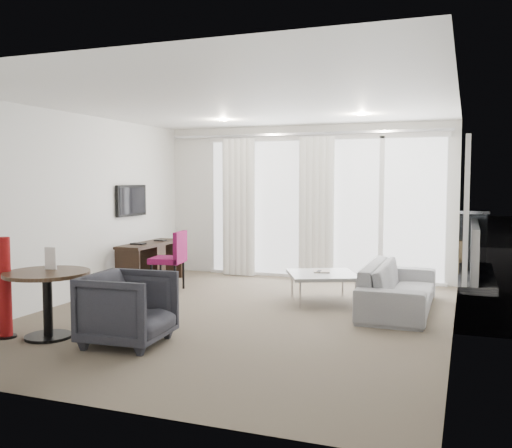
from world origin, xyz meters
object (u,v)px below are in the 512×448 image
(desk, at_px, (151,263))
(round_table, at_px, (48,305))
(sofa, at_px, (399,287))
(rattan_chair_b, at_px, (442,249))
(desk_chair, at_px, (167,261))
(red_lamp, at_px, (5,288))
(rattan_chair_a, at_px, (358,250))
(tub_armchair, at_px, (128,308))
(coffee_table, at_px, (322,288))

(desk, distance_m, round_table, 3.23)
(sofa, height_order, rattan_chair_b, rattan_chair_b)
(desk_chair, bearing_deg, round_table, -96.13)
(desk, distance_m, rattan_chair_b, 5.28)
(desk, distance_m, sofa, 4.03)
(red_lamp, height_order, sofa, red_lamp)
(round_table, bearing_deg, sofa, 38.11)
(round_table, xyz_separation_m, red_lamp, (-0.43, -0.15, 0.18))
(rattan_chair_a, bearing_deg, rattan_chair_b, 41.85)
(desk_chair, height_order, round_table, desk_chair)
(tub_armchair, xyz_separation_m, rattan_chair_b, (2.81, 6.01, 0.05))
(coffee_table, distance_m, rattan_chair_b, 3.64)
(tub_armchair, xyz_separation_m, sofa, (2.42, 2.54, -0.07))
(round_table, xyz_separation_m, tub_armchair, (0.94, 0.09, 0.02))
(round_table, bearing_deg, tub_armchair, 5.39)
(round_table, xyz_separation_m, sofa, (3.35, 2.63, -0.05))
(coffee_table, bearing_deg, round_table, -130.01)
(tub_armchair, bearing_deg, rattan_chair_a, -18.01)
(desk, distance_m, rattan_chair_a, 3.78)
(tub_armchair, height_order, coffee_table, tub_armchair)
(tub_armchair, height_order, rattan_chair_a, rattan_chair_a)
(desk_chair, height_order, coffee_table, desk_chair)
(sofa, bearing_deg, rattan_chair_b, -6.50)
(sofa, bearing_deg, rattan_chair_a, 19.85)
(desk_chair, bearing_deg, coffee_table, -8.01)
(sofa, bearing_deg, desk, 82.42)
(tub_armchair, distance_m, rattan_chair_a, 5.62)
(desk, bearing_deg, sofa, -7.58)
(round_table, relative_size, tub_armchair, 1.09)
(desk, xyz_separation_m, tub_armchair, (1.58, -3.07, 0.04))
(round_table, bearing_deg, rattan_chair_a, 67.46)
(rattan_chair_b, bearing_deg, desk, -158.08)
(round_table, distance_m, rattan_chair_b, 7.15)
(desk, bearing_deg, desk_chair, -37.06)
(rattan_chair_a, relative_size, rattan_chair_b, 0.96)
(round_table, bearing_deg, desk_chair, 92.00)
(desk_chair, distance_m, sofa, 3.46)
(round_table, xyz_separation_m, rattan_chair_b, (3.75, 6.09, 0.07))
(red_lamp, height_order, rattan_chair_a, red_lamp)
(red_lamp, xyz_separation_m, sofa, (3.79, 2.78, -0.24))
(desk_chair, bearing_deg, rattan_chair_a, 41.21)
(coffee_table, bearing_deg, desk, 172.21)
(desk_chair, relative_size, red_lamp, 0.85)
(coffee_table, relative_size, sofa, 0.43)
(rattan_chair_b, bearing_deg, sofa, -108.34)
(desk_chair, xyz_separation_m, red_lamp, (-0.34, -2.90, 0.08))
(red_lamp, bearing_deg, rattan_chair_b, 56.20)
(rattan_chair_a, xyz_separation_m, rattan_chair_b, (1.45, 0.55, 0.02))
(red_lamp, distance_m, rattan_chair_b, 7.51)
(red_lamp, height_order, tub_armchair, red_lamp)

